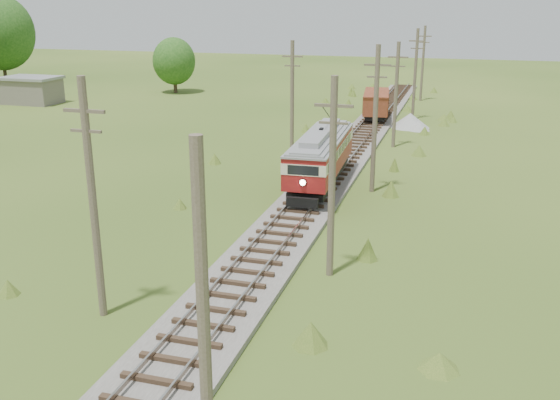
% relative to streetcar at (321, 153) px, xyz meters
% --- Properties ---
extents(railbed_main, '(3.60, 96.00, 0.57)m').
position_rel_streetcar_xyz_m(railbed_main, '(-0.00, 3.53, -2.19)').
color(railbed_main, '#605B54').
rests_on(railbed_main, ground).
extents(streetcar, '(3.01, 11.00, 4.99)m').
position_rel_streetcar_xyz_m(streetcar, '(0.00, 0.00, 0.00)').
color(streetcar, black).
rests_on(streetcar, ground).
extents(gondola, '(3.19, 7.45, 2.40)m').
position_rel_streetcar_xyz_m(gondola, '(-0.00, 24.20, -0.53)').
color(gondola, black).
rests_on(gondola, ground).
extents(gravel_pile, '(3.77, 3.99, 1.37)m').
position_rel_streetcar_xyz_m(gravel_pile, '(3.68, 22.10, -1.74)').
color(gravel_pile, gray).
rests_on(gravel_pile, ground).
extents(utility_pole_r_1, '(0.30, 0.30, 8.80)m').
position_rel_streetcar_xyz_m(utility_pole_r_1, '(3.10, -25.47, 2.01)').
color(utility_pole_r_1, brown).
rests_on(utility_pole_r_1, ground).
extents(utility_pole_r_2, '(1.60, 0.30, 8.60)m').
position_rel_streetcar_xyz_m(utility_pole_r_2, '(3.30, -12.47, 2.04)').
color(utility_pole_r_2, brown).
rests_on(utility_pole_r_2, ground).
extents(utility_pole_r_3, '(1.60, 0.30, 9.00)m').
position_rel_streetcar_xyz_m(utility_pole_r_3, '(3.20, 0.53, 2.24)').
color(utility_pole_r_3, brown).
rests_on(utility_pole_r_3, ground).
extents(utility_pole_r_4, '(1.60, 0.30, 8.40)m').
position_rel_streetcar_xyz_m(utility_pole_r_4, '(3.00, 13.53, 1.94)').
color(utility_pole_r_4, brown).
rests_on(utility_pole_r_4, ground).
extents(utility_pole_r_5, '(1.60, 0.30, 8.90)m').
position_rel_streetcar_xyz_m(utility_pole_r_5, '(3.40, 26.53, 2.19)').
color(utility_pole_r_5, brown).
rests_on(utility_pole_r_5, ground).
extents(utility_pole_r_6, '(1.60, 0.30, 8.70)m').
position_rel_streetcar_xyz_m(utility_pole_r_6, '(3.20, 39.53, 2.09)').
color(utility_pole_r_6, brown).
rests_on(utility_pole_r_6, ground).
extents(utility_pole_l_a, '(1.60, 0.30, 9.00)m').
position_rel_streetcar_xyz_m(utility_pole_l_a, '(-4.20, -18.47, 2.24)').
color(utility_pole_l_a, brown).
rests_on(utility_pole_l_a, ground).
extents(utility_pole_l_b, '(1.60, 0.30, 8.60)m').
position_rel_streetcar_xyz_m(utility_pole_l_b, '(-4.50, 9.53, 2.04)').
color(utility_pole_l_b, brown).
rests_on(utility_pole_l_b, ground).
extents(tree_left_5, '(9.66, 9.66, 12.44)m').
position_rel_streetcar_xyz_m(tree_left_5, '(-56.00, 39.53, 4.74)').
color(tree_left_5, '#38281C').
rests_on(tree_left_5, ground).
extents(tree_mid_a, '(5.46, 5.46, 7.03)m').
position_rel_streetcar_xyz_m(tree_mid_a, '(-28.00, 37.53, 1.64)').
color(tree_mid_a, '#38281C').
rests_on(tree_mid_a, ground).
extents(shed, '(6.40, 4.40, 3.10)m').
position_rel_streetcar_xyz_m(shed, '(-40.00, 24.53, -0.81)').
color(shed, slate).
rests_on(shed, ground).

